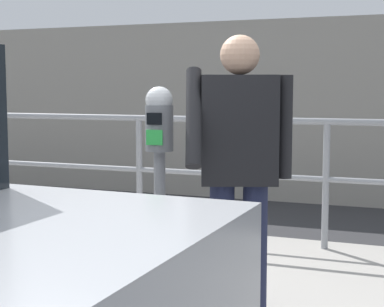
% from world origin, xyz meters
% --- Properties ---
extents(sidewalk_curb, '(36.00, 2.80, 0.13)m').
position_xyz_m(sidewalk_curb, '(0.00, 1.40, 0.06)').
color(sidewalk_curb, '#ADA8A0').
rests_on(sidewalk_curb, ground).
extents(parking_meter, '(0.17, 0.18, 1.45)m').
position_xyz_m(parking_meter, '(0.24, 0.43, 1.18)').
color(parking_meter, slate).
rests_on(parking_meter, sidewalk_curb).
extents(pedestrian_at_meter, '(0.61, 0.60, 1.75)m').
position_xyz_m(pedestrian_at_meter, '(0.70, 0.56, 1.14)').
color(pedestrian_at_meter, '#1E233F').
rests_on(pedestrian_at_meter, sidewalk_curb).
extents(background_railing, '(24.06, 0.06, 1.18)m').
position_xyz_m(background_railing, '(0.00, 2.53, 0.96)').
color(background_railing, gray).
rests_on(background_railing, sidewalk_curb).
extents(backdrop_wall, '(32.00, 0.50, 2.51)m').
position_xyz_m(backdrop_wall, '(0.00, 5.56, 1.25)').
color(backdrop_wall, gray).
rests_on(backdrop_wall, ground).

